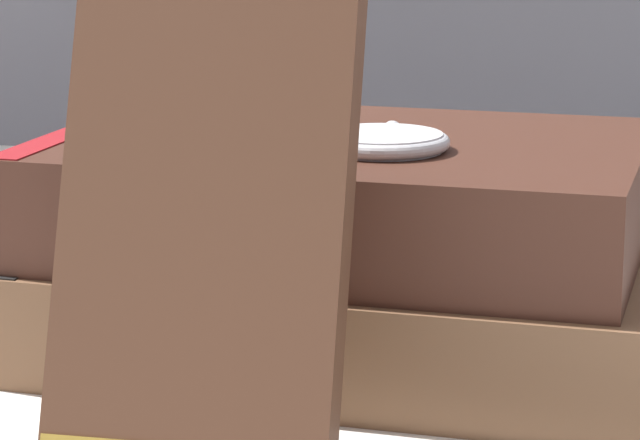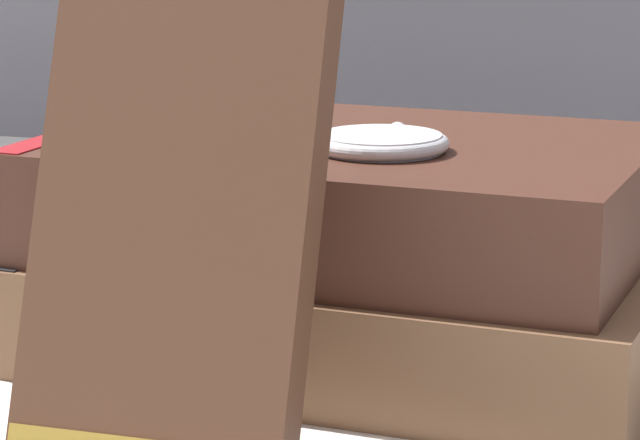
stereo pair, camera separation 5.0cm
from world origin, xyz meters
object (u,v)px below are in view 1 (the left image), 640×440
(book_flat_bottom, at_px, (344,298))
(book_leaning_front, at_px, (205,224))
(reading_glasses, at_px, (302,236))
(pocket_watch, at_px, (382,141))
(book_flat_top, at_px, (332,191))

(book_flat_bottom, distance_m, book_leaning_front, 0.13)
(book_leaning_front, xyz_separation_m, reading_glasses, (-0.03, 0.27, -0.07))
(pocket_watch, height_order, reading_glasses, pocket_watch)
(book_flat_top, distance_m, pocket_watch, 0.04)
(pocket_watch, xyz_separation_m, reading_glasses, (-0.07, 0.18, -0.08))
(book_leaning_front, height_order, reading_glasses, book_leaning_front)
(book_flat_bottom, relative_size, reading_glasses, 2.01)
(reading_glasses, bearing_deg, book_flat_bottom, -77.51)
(book_flat_top, bearing_deg, book_flat_bottom, -16.24)
(book_flat_top, xyz_separation_m, book_leaning_front, (-0.01, -0.12, 0.01))
(book_flat_top, bearing_deg, book_leaning_front, -92.28)
(book_leaning_front, relative_size, reading_glasses, 1.35)
(book_leaning_front, bearing_deg, pocket_watch, 69.44)
(book_flat_bottom, xyz_separation_m, pocket_watch, (0.02, -0.02, 0.06))
(pocket_watch, bearing_deg, book_leaning_front, -110.56)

